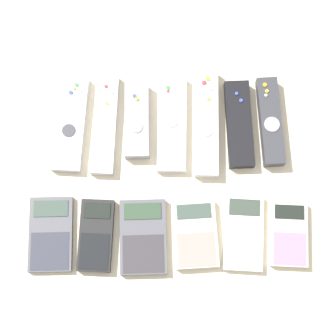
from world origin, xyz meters
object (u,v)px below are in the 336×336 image
object	(u,v)px
calculator_1	(96,236)
calculator_5	(289,234)
remote_2	(137,121)
remote_0	(70,124)
remote_4	(206,123)
calculator_2	(143,237)
calculator_3	(195,234)
remote_3	(172,124)
remote_1	(105,124)
remote_6	(270,121)
remote_5	(239,124)
calculator_0	(51,234)
calculator_4	(244,233)

from	to	relation	value
calculator_1	calculator_5	bearing A→B (deg)	2.71
remote_2	remote_0	bearing A→B (deg)	-178.67
remote_0	remote_2	size ratio (longest dim) A/B	1.29
remote_2	remote_4	xyz separation A→B (m)	(0.14, -0.00, -0.00)
calculator_2	calculator_3	size ratio (longest dim) A/B	1.09
remote_3	remote_4	xyz separation A→B (m)	(0.07, 0.00, 0.00)
remote_4	calculator_1	world-z (taller)	remote_4
calculator_1	remote_3	bearing A→B (deg)	59.24
remote_4	calculator_3	xyz separation A→B (m)	(-0.02, -0.22, -0.00)
remote_4	calculator_2	bearing A→B (deg)	-117.85
remote_1	remote_6	size ratio (longest dim) A/B	1.14
remote_3	remote_5	size ratio (longest dim) A/B	1.10
remote_6	calculator_0	bearing A→B (deg)	-155.59
calculator_2	remote_5	bearing A→B (deg)	48.27
remote_3	calculator_3	size ratio (longest dim) A/B	1.48
remote_1	remote_4	bearing A→B (deg)	2.90
remote_5	calculator_1	bearing A→B (deg)	-143.79
remote_1	calculator_0	world-z (taller)	remote_1
remote_4	calculator_4	world-z (taller)	remote_4
remote_0	calculator_4	bearing A→B (deg)	-29.29
calculator_3	calculator_1	bearing A→B (deg)	176.92
remote_1	calculator_5	world-z (taller)	remote_1
remote_3	calculator_5	size ratio (longest dim) A/B	1.56
remote_6	remote_5	bearing A→B (deg)	-178.53
calculator_0	calculator_4	xyz separation A→B (m)	(0.36, 0.00, 0.00)
calculator_5	calculator_0	bearing A→B (deg)	-177.52
remote_1	remote_0	bearing A→B (deg)	-178.66
calculator_2	calculator_5	bearing A→B (deg)	-0.59
calculator_4	remote_4	bearing A→B (deg)	110.41
calculator_1	remote_5	bearing A→B (deg)	40.81
remote_5	calculator_1	size ratio (longest dim) A/B	1.28
remote_0	remote_4	bearing A→B (deg)	3.66
remote_5	remote_6	xyz separation A→B (m)	(0.06, 0.01, 0.00)
remote_3	remote_5	xyz separation A→B (m)	(0.13, -0.00, 0.00)
calculator_0	calculator_5	size ratio (longest dim) A/B	1.15
remote_4	calculator_1	size ratio (longest dim) A/B	1.58
remote_6	calculator_1	size ratio (longest dim) A/B	1.31
remote_3	calculator_3	world-z (taller)	remote_3
calculator_1	calculator_2	size ratio (longest dim) A/B	0.96
remote_4	calculator_0	xyz separation A→B (m)	(-0.30, -0.22, -0.00)
calculator_0	calculator_1	xyz separation A→B (m)	(0.09, -0.00, 0.00)
remote_1	calculator_5	bearing A→B (deg)	-29.36
remote_4	calculator_3	size ratio (longest dim) A/B	1.65
remote_5	calculator_2	world-z (taller)	remote_5
remote_5	calculator_3	distance (m)	0.23
remote_0	calculator_0	distance (m)	0.22
remote_0	remote_5	distance (m)	0.33
calculator_0	calculator_2	world-z (taller)	calculator_2
remote_5	calculator_3	xyz separation A→B (m)	(-0.09, -0.22, -0.00)
remote_5	calculator_0	xyz separation A→B (m)	(-0.36, -0.22, -0.00)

